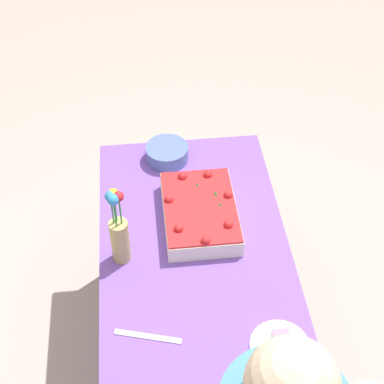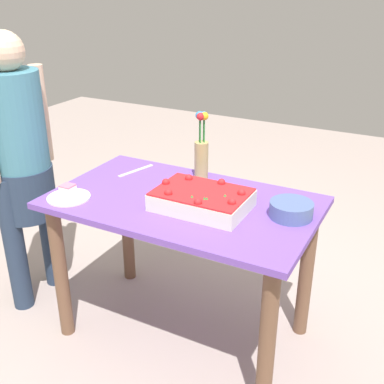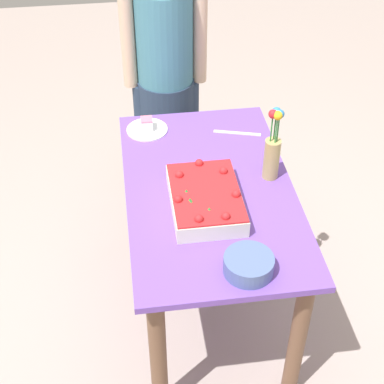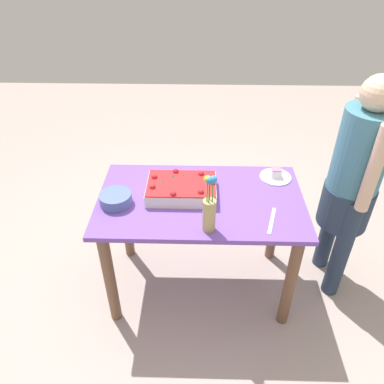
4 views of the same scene
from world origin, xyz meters
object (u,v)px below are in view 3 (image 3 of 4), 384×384
(serving_plate_with_slice, at_px, (147,127))
(cake_knife, at_px, (237,133))
(sheet_cake, at_px, (206,199))
(person_standing, at_px, (165,70))
(flower_vase, at_px, (273,150))
(fruit_bowl, at_px, (249,265))

(serving_plate_with_slice, relative_size, cake_knife, 0.87)
(sheet_cake, bearing_deg, person_standing, 3.37)
(serving_plate_with_slice, bearing_deg, flower_vase, -130.55)
(person_standing, bearing_deg, flower_vase, 23.25)
(flower_vase, distance_m, fruit_bowl, 0.59)
(serving_plate_with_slice, relative_size, flower_vase, 0.58)
(cake_knife, bearing_deg, fruit_bowl, -82.74)
(flower_vase, xyz_separation_m, fruit_bowl, (-0.54, 0.21, -0.11))
(flower_vase, bearing_deg, fruit_bowl, 158.48)
(sheet_cake, bearing_deg, serving_plate_with_slice, 18.24)
(sheet_cake, bearing_deg, flower_vase, -62.96)
(cake_knife, relative_size, flower_vase, 0.66)
(sheet_cake, bearing_deg, cake_knife, -24.84)
(flower_vase, height_order, person_standing, person_standing)
(sheet_cake, xyz_separation_m, person_standing, (1.03, 0.06, 0.04))
(cake_knife, bearing_deg, person_standing, 135.58)
(cake_knife, bearing_deg, serving_plate_with_slice, -175.39)
(cake_knife, xyz_separation_m, flower_vase, (-0.35, -0.08, 0.14))
(flower_vase, height_order, fruit_bowl, flower_vase)
(fruit_bowl, bearing_deg, serving_plate_with_slice, 16.99)
(cake_knife, distance_m, flower_vase, 0.39)
(sheet_cake, relative_size, flower_vase, 1.19)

